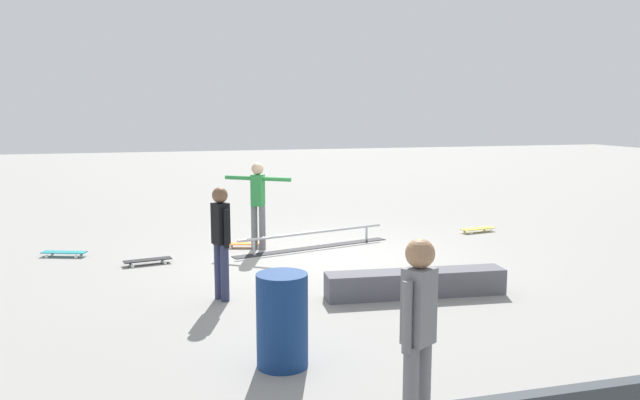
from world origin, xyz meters
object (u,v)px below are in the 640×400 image
skater_main (258,199)px  loose_skateboard_black (148,260)px  grind_rail (313,241)px  skate_ledge (416,283)px  skateboard_main (245,244)px  trash_bin (282,320)px  bystander_black_shirt (221,237)px  loose_skateboard_teal (64,253)px  bystander_grey_shirt (418,331)px  loose_skateboard_yellow (478,229)px

skater_main → loose_skateboard_black: 2.32m
grind_rail → skate_ledge: size_ratio=1.25×
skateboard_main → trash_bin: trash_bin is taller
skate_ledge → trash_bin: (2.34, 1.90, 0.31)m
bystander_black_shirt → trash_bin: bystander_black_shirt is taller
skater_main → loose_skateboard_teal: bearing=28.5°
bystander_black_shirt → bystander_grey_shirt: (-1.04, 4.23, 0.05)m
skater_main → loose_skateboard_yellow: 4.96m
skate_ledge → skater_main: (1.64, -3.56, 0.78)m
skater_main → loose_skateboard_teal: skater_main is taller
grind_rail → bystander_black_shirt: size_ratio=2.04×
skater_main → loose_skateboard_black: bearing=52.1°
skateboard_main → bystander_grey_shirt: bystander_grey_shirt is taller
skateboard_main → trash_bin: 5.69m
trash_bin → loose_skateboard_yellow: bearing=-133.5°
bystander_black_shirt → skate_ledge: bearing=-127.8°
trash_bin → loose_skateboard_teal: bearing=-64.2°
loose_skateboard_teal → skater_main: bearing=13.6°
skater_main → bystander_black_shirt: 3.20m
skateboard_main → loose_skateboard_black: same height
bystander_black_shirt → bystander_grey_shirt: size_ratio=0.95×
skateboard_main → loose_skateboard_teal: same height
loose_skateboard_black → trash_bin: 5.00m
skate_ledge → loose_skateboard_teal: (5.14, -3.90, -0.11)m
skater_main → loose_skateboard_black: skater_main is taller
loose_skateboard_yellow → loose_skateboard_teal: same height
skater_main → trash_bin: 5.53m
bystander_black_shirt → loose_skateboard_teal: (2.46, -3.36, -0.82)m
bystander_black_shirt → bystander_grey_shirt: 4.36m
skateboard_main → trash_bin: (0.46, 5.66, 0.42)m
skater_main → bystander_black_shirt: (1.04, 3.03, -0.06)m
skate_ledge → trash_bin: trash_bin is taller
skateboard_main → bystander_grey_shirt: size_ratio=0.49×
bystander_black_shirt → loose_skateboard_yellow: bearing=-86.4°
loose_skateboard_black → trash_bin: bearing=-85.2°
loose_skateboard_teal → grind_rail: bearing=12.7°
grind_rail → loose_skateboard_black: bearing=-6.2°
bystander_grey_shirt → loose_skateboard_black: bearing=76.9°
bystander_black_shirt → loose_skateboard_yellow: 6.87m
skater_main → loose_skateboard_teal: (3.49, -0.34, -0.89)m
bystander_grey_shirt → skateboard_main: bearing=61.5°
grind_rail → loose_skateboard_teal: grind_rail is taller
bystander_black_shirt → skateboard_main: bearing=-40.5°
bystander_black_shirt → loose_skateboard_teal: bystander_black_shirt is taller
bystander_black_shirt → loose_skateboard_black: bystander_black_shirt is taller
skater_main → loose_skateboard_teal: size_ratio=2.01×
skater_main → loose_skateboard_yellow: size_ratio=2.01×
skateboard_main → bystander_grey_shirt: 7.50m
grind_rail → loose_skateboard_black: grind_rail is taller
bystander_black_shirt → loose_skateboard_teal: size_ratio=1.93×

